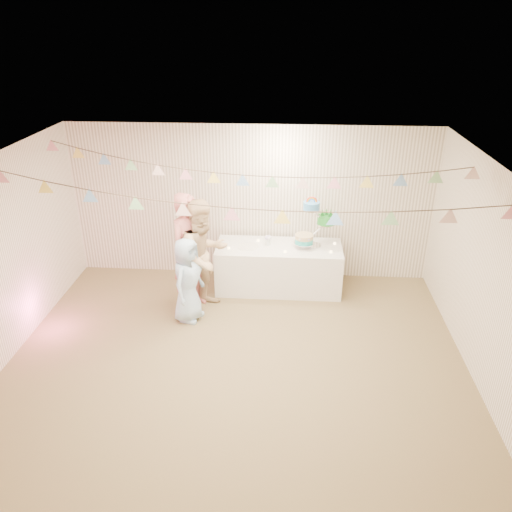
# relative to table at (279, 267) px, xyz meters

# --- Properties ---
(floor) EXTENTS (6.00, 6.00, 0.00)m
(floor) POSITION_rel_table_xyz_m (-0.49, -1.99, -0.38)
(floor) COLOR brown
(floor) RESTS_ON ground
(ceiling) EXTENTS (6.00, 6.00, 0.00)m
(ceiling) POSITION_rel_table_xyz_m (-0.49, -1.99, 2.22)
(ceiling) COLOR silver
(ceiling) RESTS_ON ground
(back_wall) EXTENTS (6.00, 6.00, 0.00)m
(back_wall) POSITION_rel_table_xyz_m (-0.49, 0.51, 0.92)
(back_wall) COLOR white
(back_wall) RESTS_ON ground
(front_wall) EXTENTS (6.00, 6.00, 0.00)m
(front_wall) POSITION_rel_table_xyz_m (-0.49, -4.49, 0.92)
(front_wall) COLOR white
(front_wall) RESTS_ON ground
(right_wall) EXTENTS (5.00, 5.00, 0.00)m
(right_wall) POSITION_rel_table_xyz_m (2.51, -1.99, 0.92)
(right_wall) COLOR white
(right_wall) RESTS_ON ground
(table) EXTENTS (2.02, 0.81, 0.76)m
(table) POSITION_rel_table_xyz_m (0.00, 0.00, 0.00)
(table) COLOR white
(table) RESTS_ON floor
(cake_stand) EXTENTS (0.70, 0.41, 0.79)m
(cake_stand) POSITION_rel_table_xyz_m (0.55, 0.05, 0.76)
(cake_stand) COLOR silver
(cake_stand) RESTS_ON table
(cake_bottom) EXTENTS (0.31, 0.31, 0.15)m
(cake_bottom) POSITION_rel_table_xyz_m (0.40, -0.01, 0.46)
(cake_bottom) COLOR #26B4AC
(cake_bottom) RESTS_ON cake_stand
(cake_middle) EXTENTS (0.27, 0.27, 0.22)m
(cake_middle) POSITION_rel_table_xyz_m (0.73, 0.14, 0.73)
(cake_middle) COLOR green
(cake_middle) RESTS_ON cake_stand
(cake_top_tier) EXTENTS (0.25, 0.25, 0.19)m
(cake_top_tier) POSITION_rel_table_xyz_m (0.49, 0.02, 1.00)
(cake_top_tier) COLOR #428BD0
(cake_top_tier) RESTS_ON cake_stand
(platter) EXTENTS (0.34, 0.34, 0.02)m
(platter) POSITION_rel_table_xyz_m (-0.50, -0.05, 0.38)
(platter) COLOR white
(platter) RESTS_ON table
(posy) EXTENTS (0.14, 0.14, 0.16)m
(posy) POSITION_rel_table_xyz_m (-0.18, 0.05, 0.45)
(posy) COLOR white
(posy) RESTS_ON table
(person_adult_a) EXTENTS (0.75, 0.80, 1.84)m
(person_adult_a) POSITION_rel_table_xyz_m (-1.32, -0.64, 0.54)
(person_adult_a) COLOR #C06864
(person_adult_a) RESTS_ON floor
(person_adult_b) EXTENTS (1.07, 1.08, 1.76)m
(person_adult_b) POSITION_rel_table_xyz_m (-1.11, -0.68, 0.50)
(person_adult_b) COLOR tan
(person_adult_b) RESTS_ON floor
(person_child) EXTENTS (0.59, 0.73, 1.30)m
(person_child) POSITION_rel_table_xyz_m (-1.30, -1.03, 0.27)
(person_child) COLOR #A8CBEE
(person_child) RESTS_ON floor
(bunting_back) EXTENTS (5.60, 1.10, 0.40)m
(bunting_back) POSITION_rel_table_xyz_m (-0.49, -0.89, 1.97)
(bunting_back) COLOR pink
(bunting_back) RESTS_ON ceiling
(bunting_front) EXTENTS (5.60, 0.90, 0.36)m
(bunting_front) POSITION_rel_table_xyz_m (-0.49, -2.19, 1.94)
(bunting_front) COLOR #72A5E5
(bunting_front) RESTS_ON ceiling
(tealight_0) EXTENTS (0.04, 0.04, 0.03)m
(tealight_0) POSITION_rel_table_xyz_m (-0.80, -0.15, 0.39)
(tealight_0) COLOR #FFD88C
(tealight_0) RESTS_ON table
(tealight_1) EXTENTS (0.04, 0.04, 0.03)m
(tealight_1) POSITION_rel_table_xyz_m (-0.35, 0.18, 0.39)
(tealight_1) COLOR #FFD88C
(tealight_1) RESTS_ON table
(tealight_2) EXTENTS (0.04, 0.04, 0.03)m
(tealight_2) POSITION_rel_table_xyz_m (0.10, -0.22, 0.39)
(tealight_2) COLOR #FFD88C
(tealight_2) RESTS_ON table
(tealight_3) EXTENTS (0.04, 0.04, 0.03)m
(tealight_3) POSITION_rel_table_xyz_m (0.35, 0.22, 0.39)
(tealight_3) COLOR #FFD88C
(tealight_3) RESTS_ON table
(tealight_4) EXTENTS (0.04, 0.04, 0.03)m
(tealight_4) POSITION_rel_table_xyz_m (0.82, -0.18, 0.39)
(tealight_4) COLOR #FFD88C
(tealight_4) RESTS_ON table
(tealight_5) EXTENTS (0.04, 0.04, 0.03)m
(tealight_5) POSITION_rel_table_xyz_m (0.90, 0.15, 0.39)
(tealight_5) COLOR #FFD88C
(tealight_5) RESTS_ON table
(tealight_6) EXTENTS (0.04, 0.04, 0.03)m
(tealight_6) POSITION_rel_table_xyz_m (-0.16, 0.06, 0.39)
(tealight_6) COLOR #FFD88C
(tealight_6) RESTS_ON table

